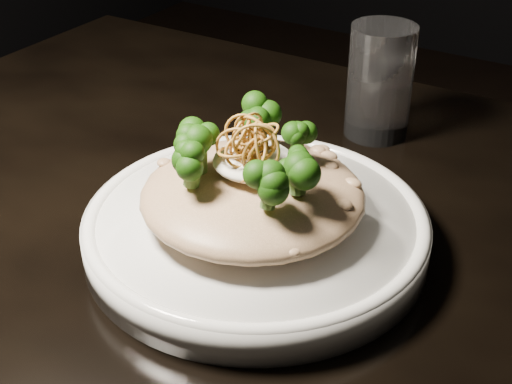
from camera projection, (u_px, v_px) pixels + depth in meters
table at (267, 300)px, 0.70m from camera, size 1.10×0.80×0.75m
plate at (256, 230)px, 0.63m from camera, size 0.30×0.30×0.03m
risotto at (253, 195)px, 0.61m from camera, size 0.19×0.19×0.04m
broccoli at (255, 150)px, 0.58m from camera, size 0.13×0.13×0.05m
cheese at (254, 161)px, 0.60m from camera, size 0.07×0.07×0.02m
shallots at (249, 133)px, 0.58m from camera, size 0.06×0.06×0.04m
drinking_glass at (380, 82)px, 0.79m from camera, size 0.09×0.09×0.13m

